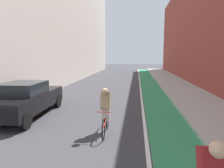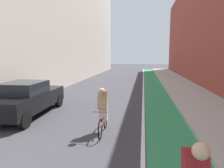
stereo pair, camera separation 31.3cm
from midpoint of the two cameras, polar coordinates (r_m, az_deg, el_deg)
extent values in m
plane|color=#38383D|center=(16.09, -0.53, -1.47)|extent=(96.60, 96.60, 0.00)
cube|color=#2D8451|center=(17.97, 10.33, -0.60)|extent=(1.60, 43.91, 0.00)
cube|color=white|center=(17.93, 7.46, -0.55)|extent=(0.12, 43.91, 0.00)
cube|color=#A8A59E|center=(18.24, 17.54, -0.50)|extent=(2.98, 43.91, 0.14)
cube|color=#B2ADA3|center=(19.87, -17.57, 20.49)|extent=(3.00, 43.91, 14.13)
cube|color=brown|center=(20.85, 24.71, 15.36)|extent=(2.40, 39.91, 11.15)
cube|color=black|center=(9.76, -23.90, -4.38)|extent=(1.89, 4.41, 0.70)
cube|color=black|center=(9.47, -24.74, -1.24)|extent=(1.60, 1.87, 0.55)
cylinder|color=black|center=(11.61, -23.38, -4.22)|extent=(0.24, 0.67, 0.66)
cylinder|color=black|center=(10.93, -15.95, -4.59)|extent=(0.24, 0.67, 0.66)
cylinder|color=black|center=(8.09, -24.39, -9.45)|extent=(0.24, 0.67, 0.66)
cube|color=maroon|center=(3.16, 23.58, -21.00)|extent=(0.33, 0.41, 0.60)
sphere|color=tan|center=(2.87, 24.99, -16.49)|extent=(0.22, 0.22, 0.22)
torus|color=black|center=(6.56, -3.81, -12.76)|extent=(0.06, 0.67, 0.67)
torus|color=black|center=(7.54, -2.53, -9.95)|extent=(0.06, 0.67, 0.67)
cylinder|color=red|center=(6.98, -3.14, -9.55)|extent=(0.07, 0.96, 0.33)
cylinder|color=red|center=(7.13, -2.92, -8.49)|extent=(0.04, 0.12, 0.55)
cylinder|color=red|center=(6.46, -3.75, -7.95)|extent=(0.48, 0.04, 0.02)
cube|color=beige|center=(7.03, -3.02, -8.13)|extent=(0.29, 0.25, 0.56)
cube|color=tan|center=(6.79, -3.21, -4.70)|extent=(0.33, 0.41, 0.60)
sphere|color=tan|center=(6.58, -3.43, -2.11)|extent=(0.22, 0.22, 0.22)
cube|color=#333842|center=(6.91, -3.06, -4.31)|extent=(0.27, 0.28, 0.39)
camera|label=1|loc=(0.16, -90.96, -0.14)|focal=32.34mm
camera|label=2|loc=(0.16, 89.04, 0.14)|focal=32.34mm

